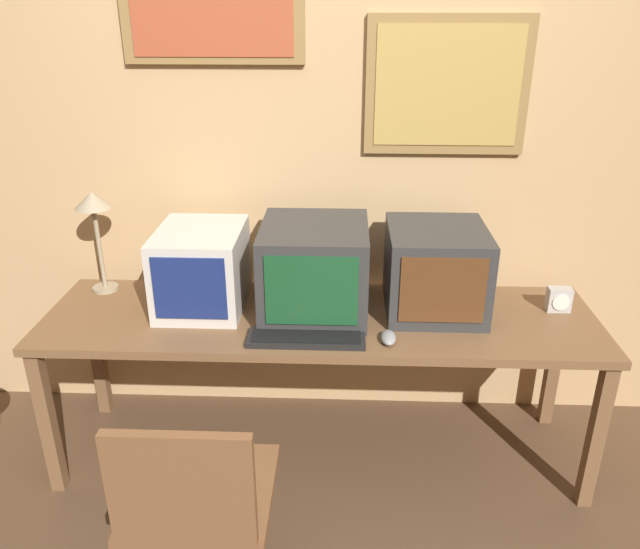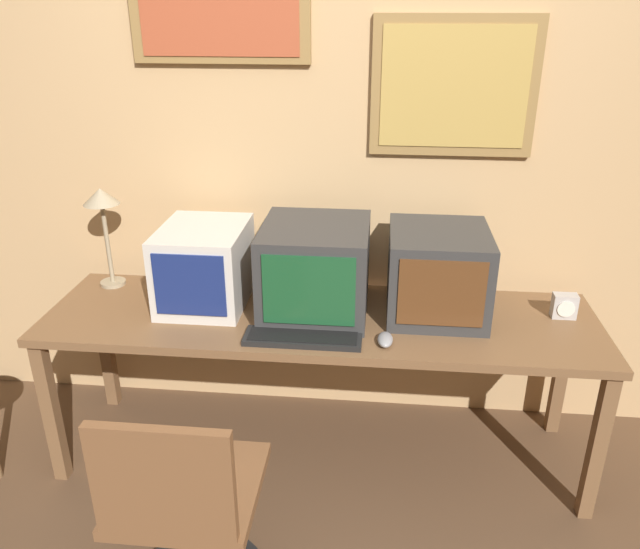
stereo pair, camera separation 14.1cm
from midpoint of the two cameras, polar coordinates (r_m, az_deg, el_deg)
wall_back at (r=2.83m, az=2.40°, el=11.20°), size 8.00×0.08×2.60m
desk at (r=2.66m, az=1.52°, el=-5.04°), size 2.31×0.65×0.71m
monitor_left at (r=2.70m, az=-9.05°, el=0.79°), size 0.35×0.44×0.34m
monitor_center at (r=2.60m, az=1.12°, el=0.53°), size 0.44×0.48×0.38m
monitor_right at (r=2.64m, az=12.19°, el=0.17°), size 0.40×0.45×0.36m
keyboard_main at (r=2.43m, az=0.09°, el=-5.85°), size 0.46×0.14×0.03m
mouse_near_keyboard at (r=2.43m, az=7.64°, el=-5.94°), size 0.06×0.11×0.04m
desk_clock at (r=2.80m, az=22.79°, el=-2.69°), size 0.10×0.06×0.10m
desk_lamp at (r=2.91m, az=-17.98°, el=5.77°), size 0.16×0.16×0.46m
office_chair at (r=2.21m, az=-10.16°, el=-21.17°), size 0.48×0.48×0.85m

